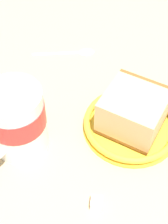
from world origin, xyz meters
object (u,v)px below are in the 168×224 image
Objects in this scene: cake_slice at (134,111)px; tea_mug at (16,119)px; sugar_cube at (96,203)px; small_plate at (131,124)px; teaspoon at (77,51)px.

tea_mug is (-6.54, 15.36, 1.94)cm from cake_slice.
tea_mug is at bearing 60.11° from sugar_cube.
tea_mug reaches higher than small_plate.
tea_mug is at bearing 113.06° from cake_slice.
teaspoon is at bearing -8.47° from tea_mug.
cake_slice is at bearing -141.79° from teaspoon.
tea_mug is at bearing 171.53° from teaspoon.
small_plate is 17.22cm from tea_mug.
tea_mug reaches higher than teaspoon.
cake_slice is 19.86cm from teaspoon.
small_plate reaches higher than sugar_cube.
tea_mug reaches higher than sugar_cube.
cake_slice is at bearing -11.43° from sugar_cube.
cake_slice is 0.92× the size of teaspoon.
small_plate reaches higher than teaspoon.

